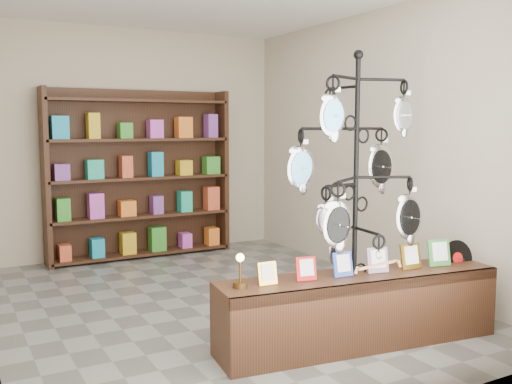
# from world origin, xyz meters

# --- Properties ---
(ground) EXTENTS (5.00, 5.00, 0.00)m
(ground) POSITION_xyz_m (0.00, 0.00, 0.00)
(ground) COLOR slate
(ground) RESTS_ON ground
(room_envelope) EXTENTS (5.00, 5.00, 5.00)m
(room_envelope) POSITION_xyz_m (0.00, 0.00, 1.85)
(room_envelope) COLOR #AC9E8A
(room_envelope) RESTS_ON ground
(display_tree) EXTENTS (1.18, 1.03, 2.30)m
(display_tree) POSITION_xyz_m (0.52, -1.51, 1.33)
(display_tree) COLOR black
(display_tree) RESTS_ON ground
(front_shelf) EXTENTS (2.36, 0.76, 0.82)m
(front_shelf) POSITION_xyz_m (0.56, -1.54, 0.29)
(front_shelf) COLOR black
(front_shelf) RESTS_ON ground
(back_shelving) EXTENTS (2.42, 0.36, 2.20)m
(back_shelving) POSITION_xyz_m (0.00, 2.30, 1.03)
(back_shelving) COLOR black
(back_shelving) RESTS_ON ground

